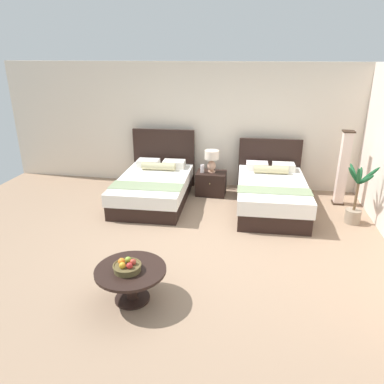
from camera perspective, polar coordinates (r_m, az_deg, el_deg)
The scene contains 11 objects.
ground_plane at distance 5.50m, azimuth 0.87°, elevation -8.54°, with size 9.42×9.20×0.02m, color #997B61.
wall_back at distance 7.69m, azimuth 4.31°, elevation 10.36°, with size 9.42×0.12×2.56m, color beige.
bed_near_window at distance 7.06m, azimuth -5.97°, elevation 0.94°, with size 1.37×2.10×1.22m.
bed_near_corner at distance 6.80m, azimuth 12.41°, elevation -0.10°, with size 1.30×2.10×1.10m.
nightstand at distance 7.36m, azimuth 3.04°, elevation 1.41°, with size 0.60×0.48×0.47m.
table_lamp at distance 7.22m, azimuth 3.14°, elevation 5.34°, with size 0.29×0.29×0.45m.
vase at distance 7.24m, azimuth 1.65°, elevation 3.74°, with size 0.08×0.08×0.16m.
coffee_table at distance 4.31m, azimuth -9.65°, elevation -13.07°, with size 0.82×0.82×0.42m.
fruit_bowl at distance 4.20m, azimuth -10.24°, elevation -11.52°, with size 0.32×0.32×0.14m.
floor_lamp_corner at distance 7.28m, azimuth 22.79°, elevation 3.46°, with size 0.21×0.21×1.41m.
potted_palm at distance 6.64m, azimuth 24.43°, elevation -1.59°, with size 0.52×0.56×1.05m.
Camera 1 is at (0.75, -4.72, 2.71)m, focal length 33.67 mm.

